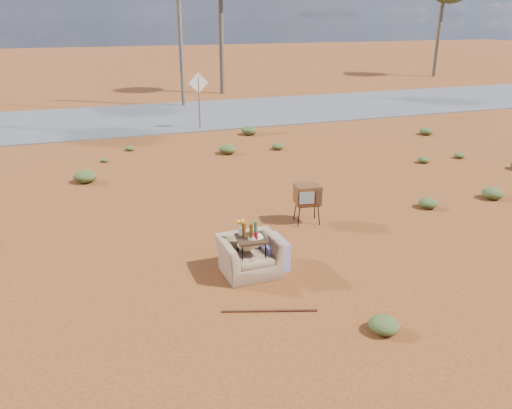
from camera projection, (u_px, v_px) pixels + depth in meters
name	position (u px, v px, depth m)	size (l,w,h in m)	color
ground	(278.00, 274.00, 8.71)	(140.00, 140.00, 0.00)	brown
highway	(151.00, 117.00, 21.91)	(140.00, 7.00, 0.04)	#565659
armchair	(254.00, 250.00, 8.68)	(1.20, 0.78, 0.88)	#8F6E4E
tv_unit	(308.00, 195.00, 10.65)	(0.60, 0.52, 0.86)	black
side_table	(249.00, 236.00, 8.45)	(0.54, 0.54, 1.00)	#372614
rusty_bar	(269.00, 311.00, 7.60)	(0.04, 0.04, 1.46)	#532516
road_sign	(199.00, 91.00, 19.21)	(0.78, 0.06, 2.19)	brown
utility_pole_center	(179.00, 17.00, 23.27)	(1.40, 0.20, 8.00)	brown
scrub_patch	(181.00, 193.00, 12.28)	(17.49, 8.07, 0.33)	#485625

